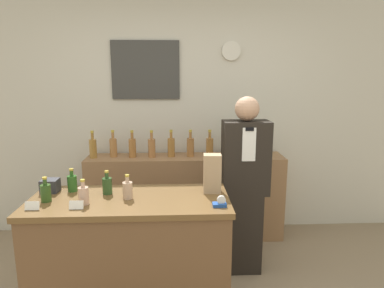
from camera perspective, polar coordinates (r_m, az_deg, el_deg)
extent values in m
cube|color=beige|center=(3.83, -2.17, 5.18)|extent=(5.20, 0.06, 2.70)
cube|color=#383734|center=(3.77, -7.74, 12.12)|extent=(0.73, 0.02, 0.62)
cylinder|color=beige|center=(3.81, 6.54, 15.18)|extent=(0.20, 0.03, 0.20)
cube|color=#8E6642|center=(3.79, -1.05, -8.79)|extent=(2.10, 0.38, 0.91)
cube|color=brown|center=(2.65, -10.00, -18.77)|extent=(1.36, 0.57, 0.89)
cube|color=brown|center=(2.45, -10.39, -9.35)|extent=(1.39, 0.60, 0.04)
cube|color=black|center=(3.26, 8.51, -14.17)|extent=(0.31, 0.24, 0.74)
cube|color=black|center=(3.02, 8.91, -2.25)|extent=(0.40, 0.24, 0.64)
cube|color=white|center=(2.87, 9.48, -0.10)|extent=(0.11, 0.01, 0.28)
cube|color=black|center=(2.84, 9.58, 2.43)|extent=(0.07, 0.01, 0.03)
sphere|color=tan|center=(2.95, 9.17, 5.82)|extent=(0.21, 0.21, 0.21)
cylinder|color=#9E998E|center=(3.74, 9.41, -1.26)|extent=(0.20, 0.20, 0.09)
sphere|color=#2D6B2D|center=(3.71, 9.48, 0.83)|extent=(0.23, 0.23, 0.23)
cube|color=tan|center=(2.49, 3.39, -4.91)|extent=(0.13, 0.10, 0.28)
cube|color=#1E4799|center=(2.28, 4.60, -10.05)|extent=(0.09, 0.06, 0.02)
cylinder|color=silver|center=(2.27, 4.91, -9.25)|extent=(0.06, 0.02, 0.06)
cube|color=white|center=(2.43, -25.11, -9.30)|extent=(0.09, 0.02, 0.06)
cube|color=white|center=(2.34, -18.73, -9.61)|extent=(0.09, 0.02, 0.06)
cube|color=#2D2D33|center=(2.72, -22.57, -6.44)|extent=(0.12, 0.11, 0.10)
cylinder|color=#29491B|center=(2.54, -23.18, -7.54)|extent=(0.07, 0.07, 0.12)
cylinder|color=#29491B|center=(2.51, -23.33, -5.84)|extent=(0.03, 0.03, 0.04)
cylinder|color=#B29933|center=(2.50, -23.38, -5.24)|extent=(0.03, 0.03, 0.01)
cylinder|color=#28571F|center=(2.68, -19.33, -6.23)|extent=(0.07, 0.07, 0.12)
cylinder|color=#28571F|center=(2.66, -19.45, -4.61)|extent=(0.03, 0.03, 0.04)
cylinder|color=#B29933|center=(2.65, -19.49, -4.04)|extent=(0.03, 0.03, 0.01)
cylinder|color=tan|center=(2.40, -17.63, -8.24)|extent=(0.07, 0.07, 0.12)
cylinder|color=tan|center=(2.37, -17.75, -6.45)|extent=(0.03, 0.03, 0.04)
cylinder|color=#B29933|center=(2.36, -17.79, -5.81)|extent=(0.03, 0.03, 0.01)
cylinder|color=#2A4921|center=(2.55, -13.94, -6.80)|extent=(0.07, 0.07, 0.12)
cylinder|color=#2A4921|center=(2.53, -14.03, -5.10)|extent=(0.03, 0.03, 0.04)
cylinder|color=#B29933|center=(2.52, -14.06, -4.50)|extent=(0.03, 0.03, 0.01)
cylinder|color=tan|center=(2.43, -10.67, -7.62)|extent=(0.07, 0.07, 0.12)
cylinder|color=tan|center=(2.40, -10.74, -5.84)|extent=(0.03, 0.03, 0.04)
cylinder|color=#B29933|center=(2.39, -10.77, -5.21)|extent=(0.03, 0.03, 0.01)
cylinder|color=olive|center=(3.72, -16.17, -0.75)|extent=(0.08, 0.08, 0.20)
cylinder|color=olive|center=(3.70, -16.29, 1.26)|extent=(0.03, 0.03, 0.07)
cylinder|color=#B29933|center=(3.69, -16.33, 1.96)|extent=(0.03, 0.03, 0.02)
cylinder|color=#A36D3A|center=(3.71, -12.98, -0.61)|extent=(0.08, 0.08, 0.20)
cylinder|color=#A36D3A|center=(3.69, -13.08, 1.40)|extent=(0.03, 0.03, 0.07)
cylinder|color=#B29933|center=(3.68, -13.11, 2.11)|extent=(0.03, 0.03, 0.02)
cylinder|color=#9D6532|center=(3.66, -9.90, -0.67)|extent=(0.08, 0.08, 0.20)
cylinder|color=#9D6532|center=(3.63, -9.97, 1.38)|extent=(0.03, 0.03, 0.07)
cylinder|color=#B29933|center=(3.63, -10.00, 2.09)|extent=(0.03, 0.03, 0.02)
cylinder|color=#A26A3B|center=(3.63, -6.72, -0.68)|extent=(0.08, 0.08, 0.20)
cylinder|color=#A26A3B|center=(3.60, -6.77, 1.38)|extent=(0.03, 0.03, 0.07)
cylinder|color=#B29933|center=(3.59, -6.79, 2.10)|extent=(0.03, 0.03, 0.02)
cylinder|color=#9F6B32|center=(3.64, -3.49, -0.59)|extent=(0.08, 0.08, 0.20)
cylinder|color=#9F6B32|center=(3.61, -3.51, 1.47)|extent=(0.03, 0.03, 0.07)
cylinder|color=#B29933|center=(3.60, -3.52, 2.19)|extent=(0.03, 0.03, 0.02)
cylinder|color=#986334|center=(3.64, -0.27, -0.56)|extent=(0.08, 0.08, 0.20)
cylinder|color=#986334|center=(3.61, -0.27, 1.49)|extent=(0.03, 0.03, 0.07)
cylinder|color=#B29933|center=(3.61, -0.27, 2.21)|extent=(0.03, 0.03, 0.02)
cylinder|color=olive|center=(3.64, 2.95, -0.57)|extent=(0.08, 0.08, 0.20)
cylinder|color=olive|center=(3.62, 2.98, 1.48)|extent=(0.03, 0.03, 0.07)
cylinder|color=#B29933|center=(3.61, 2.98, 2.20)|extent=(0.03, 0.03, 0.02)
cylinder|color=#98673F|center=(3.68, 6.11, -0.50)|extent=(0.08, 0.08, 0.20)
cylinder|color=#98673F|center=(3.65, 6.16, 1.53)|extent=(0.03, 0.03, 0.07)
cylinder|color=#B29933|center=(3.64, 6.17, 2.25)|extent=(0.03, 0.03, 0.02)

